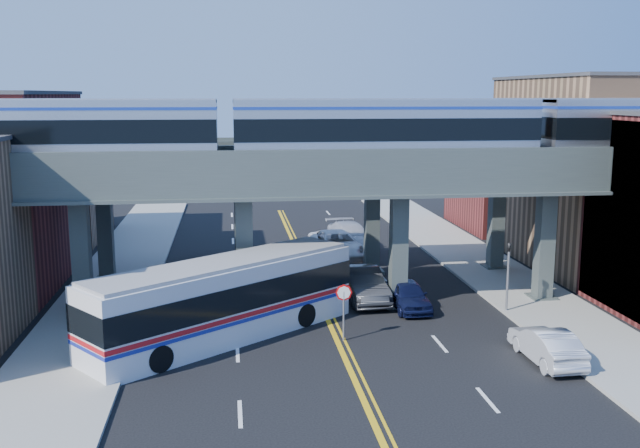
{
  "coord_description": "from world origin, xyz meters",
  "views": [
    {
      "loc": [
        -4.7,
        -27.45,
        11.02
      ],
      "look_at": [
        -0.25,
        7.06,
        4.66
      ],
      "focal_mm": 40.0,
      "sensor_mm": 36.0,
      "label": 1
    }
  ],
  "objects_px": {
    "traffic_signal": "(508,269)",
    "car_parked_curb": "(546,345)",
    "transit_bus": "(224,301)",
    "transit_train": "(385,129)",
    "stop_sign": "(344,303)",
    "car_lane_b": "(363,284)",
    "car_lane_c": "(337,245)",
    "car_lane_a": "(408,295)",
    "car_lane_d": "(350,236)"
  },
  "relations": [
    {
      "from": "car_lane_a",
      "to": "car_lane_c",
      "type": "relative_size",
      "value": 0.67
    },
    {
      "from": "transit_bus",
      "to": "car_lane_c",
      "type": "height_order",
      "value": "transit_bus"
    },
    {
      "from": "transit_train",
      "to": "traffic_signal",
      "type": "distance_m",
      "value": 9.42
    },
    {
      "from": "car_lane_b",
      "to": "car_lane_c",
      "type": "xyz_separation_m",
      "value": [
        0.15,
        10.35,
        0.0
      ]
    },
    {
      "from": "traffic_signal",
      "to": "car_lane_b",
      "type": "relative_size",
      "value": 0.76
    },
    {
      "from": "car_lane_a",
      "to": "car_parked_curb",
      "type": "bearing_deg",
      "value": -65.63
    },
    {
      "from": "car_parked_curb",
      "to": "stop_sign",
      "type": "bearing_deg",
      "value": -26.13
    },
    {
      "from": "stop_sign",
      "to": "car_lane_c",
      "type": "xyz_separation_m",
      "value": [
        2.2,
        16.53,
        -0.86
      ]
    },
    {
      "from": "car_lane_b",
      "to": "car_lane_c",
      "type": "bearing_deg",
      "value": 85.89
    },
    {
      "from": "stop_sign",
      "to": "car_lane_a",
      "type": "xyz_separation_m",
      "value": [
        4.11,
        4.39,
        -1.02
      ]
    },
    {
      "from": "transit_train",
      "to": "car_parked_curb",
      "type": "distance_m",
      "value": 13.17
    },
    {
      "from": "car_lane_c",
      "to": "traffic_signal",
      "type": "bearing_deg",
      "value": -69.13
    },
    {
      "from": "car_lane_a",
      "to": "car_lane_c",
      "type": "bearing_deg",
      "value": 97.65
    },
    {
      "from": "transit_bus",
      "to": "car_lane_d",
      "type": "height_order",
      "value": "transit_bus"
    },
    {
      "from": "stop_sign",
      "to": "car_lane_d",
      "type": "height_order",
      "value": "stop_sign"
    },
    {
      "from": "traffic_signal",
      "to": "transit_bus",
      "type": "distance_m",
      "value": 14.39
    },
    {
      "from": "transit_train",
      "to": "car_lane_c",
      "type": "distance_m",
      "value": 14.27
    },
    {
      "from": "transit_bus",
      "to": "car_lane_a",
      "type": "xyz_separation_m",
      "value": [
        9.45,
        3.4,
        -1.06
      ]
    },
    {
      "from": "traffic_signal",
      "to": "car_lane_a",
      "type": "xyz_separation_m",
      "value": [
        -4.79,
        1.39,
        -1.56
      ]
    },
    {
      "from": "stop_sign",
      "to": "car_lane_a",
      "type": "distance_m",
      "value": 6.1
    },
    {
      "from": "car_lane_c",
      "to": "car_lane_a",
      "type": "bearing_deg",
      "value": -86.56
    },
    {
      "from": "car_lane_d",
      "to": "car_parked_curb",
      "type": "distance_m",
      "value": 23.33
    },
    {
      "from": "transit_train",
      "to": "transit_bus",
      "type": "xyz_separation_m",
      "value": [
        -8.23,
        -4.01,
        -7.48
      ]
    },
    {
      "from": "traffic_signal",
      "to": "car_lane_b",
      "type": "bearing_deg",
      "value": 155.11
    },
    {
      "from": "stop_sign",
      "to": "car_parked_curb",
      "type": "relative_size",
      "value": 0.59
    },
    {
      "from": "traffic_signal",
      "to": "transit_bus",
      "type": "xyz_separation_m",
      "value": [
        -14.24,
        -2.01,
        -0.51
      ]
    },
    {
      "from": "car_lane_a",
      "to": "car_lane_c",
      "type": "height_order",
      "value": "car_lane_c"
    },
    {
      "from": "transit_bus",
      "to": "car_parked_curb",
      "type": "height_order",
      "value": "transit_bus"
    },
    {
      "from": "car_lane_a",
      "to": "car_lane_b",
      "type": "relative_size",
      "value": 0.8
    },
    {
      "from": "transit_bus",
      "to": "car_lane_b",
      "type": "distance_m",
      "value": 9.07
    },
    {
      "from": "traffic_signal",
      "to": "stop_sign",
      "type": "bearing_deg",
      "value": -161.37
    },
    {
      "from": "transit_bus",
      "to": "car_lane_a",
      "type": "bearing_deg",
      "value": -17.92
    },
    {
      "from": "stop_sign",
      "to": "transit_bus",
      "type": "height_order",
      "value": "transit_bus"
    },
    {
      "from": "car_lane_b",
      "to": "car_lane_d",
      "type": "distance_m",
      "value": 13.18
    },
    {
      "from": "traffic_signal",
      "to": "car_parked_curb",
      "type": "distance_m",
      "value": 6.9
    },
    {
      "from": "car_lane_c",
      "to": "transit_bus",
      "type": "bearing_deg",
      "value": -121.37
    },
    {
      "from": "traffic_signal",
      "to": "car_lane_d",
      "type": "xyz_separation_m",
      "value": [
        -5.28,
        16.26,
        -1.39
      ]
    },
    {
      "from": "transit_train",
      "to": "car_lane_c",
      "type": "xyz_separation_m",
      "value": [
        -0.68,
        11.53,
        -8.37
      ]
    },
    {
      "from": "transit_train",
      "to": "stop_sign",
      "type": "height_order",
      "value": "transit_train"
    },
    {
      "from": "car_lane_d",
      "to": "car_parked_curb",
      "type": "relative_size",
      "value": 1.41
    },
    {
      "from": "transit_train",
      "to": "car_lane_b",
      "type": "distance_m",
      "value": 8.5
    },
    {
      "from": "transit_train",
      "to": "stop_sign",
      "type": "bearing_deg",
      "value": -119.99
    },
    {
      "from": "stop_sign",
      "to": "car_lane_b",
      "type": "xyz_separation_m",
      "value": [
        2.05,
        6.18,
        -0.87
      ]
    },
    {
      "from": "car_lane_d",
      "to": "car_lane_b",
      "type": "bearing_deg",
      "value": -103.76
    },
    {
      "from": "car_lane_a",
      "to": "traffic_signal",
      "type": "bearing_deg",
      "value": -17.42
    },
    {
      "from": "transit_bus",
      "to": "stop_sign",
      "type": "bearing_deg",
      "value": -48.24
    },
    {
      "from": "car_lane_c",
      "to": "stop_sign",
      "type": "bearing_deg",
      "value": -103.06
    },
    {
      "from": "car_lane_a",
      "to": "car_lane_d",
      "type": "xyz_separation_m",
      "value": [
        -0.49,
        14.88,
        0.17
      ]
    },
    {
      "from": "transit_bus",
      "to": "traffic_signal",
      "type": "bearing_deg",
      "value": -29.68
    },
    {
      "from": "transit_train",
      "to": "traffic_signal",
      "type": "height_order",
      "value": "transit_train"
    }
  ]
}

